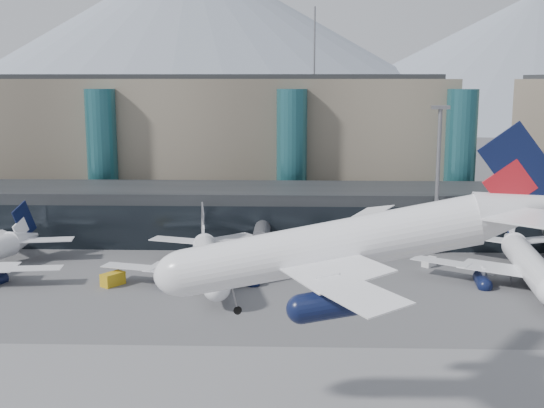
{
  "coord_description": "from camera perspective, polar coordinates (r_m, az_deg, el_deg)",
  "views": [
    {
      "loc": [
        5.23,
        -68.02,
        29.92
      ],
      "look_at": [
        2.16,
        32.0,
        11.58
      ],
      "focal_mm": 45.0,
      "sensor_mm": 36.0,
      "label": 1
    }
  ],
  "objects": [
    {
      "name": "ground",
      "position": [
        74.49,
        -2.48,
        -13.31
      ],
      "size": [
        900.0,
        900.0,
        0.0
      ],
      "primitive_type": "plane",
      "color": "#515154",
      "rests_on": "ground"
    },
    {
      "name": "concourse",
      "position": [
        128.3,
        -0.62,
        -0.83
      ],
      "size": [
        170.0,
        27.0,
        10.0
      ],
      "color": "black",
      "rests_on": "ground"
    },
    {
      "name": "terminal_main",
      "position": [
        161.53,
        -9.07,
        5.12
      ],
      "size": [
        130.0,
        30.0,
        31.0
      ],
      "color": "gray",
      "rests_on": "ground"
    },
    {
      "name": "teal_towers",
      "position": [
        144.34,
        -6.32,
        4.0
      ],
      "size": [
        116.4,
        19.4,
        46.0
      ],
      "color": "#235B63",
      "rests_on": "ground"
    },
    {
      "name": "mountain_ridge",
      "position": [
        448.42,
        3.2,
        12.39
      ],
      "size": [
        910.0,
        400.0,
        110.0
      ],
      "color": "gray",
      "rests_on": "ground"
    },
    {
      "name": "lightmast_mid",
      "position": [
        119.64,
        13.7,
        2.64
      ],
      "size": [
        3.0,
        1.2,
        25.6
      ],
      "color": "slate",
      "rests_on": "ground"
    },
    {
      "name": "hero_jet",
      "position": [
        56.1,
        7.99,
        -2.15
      ],
      "size": [
        35.56,
        35.84,
        11.6
      ],
      "rotation": [
        0.0,
        -0.22,
        -0.11
      ],
      "color": "white",
      "rests_on": "ground"
    },
    {
      "name": "jet_parked_mid",
      "position": [
        104.42,
        -5.38,
        -3.99
      ],
      "size": [
        32.88,
        33.49,
        10.79
      ],
      "rotation": [
        0.0,
        0.0,
        1.77
      ],
      "color": "white",
      "rests_on": "ground"
    },
    {
      "name": "jet_parked_right",
      "position": [
        109.46,
        20.49,
        -3.8
      ],
      "size": [
        35.41,
        35.26,
        11.48
      ],
      "rotation": [
        0.0,
        0.0,
        1.45
      ],
      "color": "white",
      "rests_on": "ground"
    },
    {
      "name": "veh_c",
      "position": [
        98.87,
        5.13,
        -6.62
      ],
      "size": [
        4.32,
        3.07,
        2.16
      ],
      "primitive_type": "cube",
      "rotation": [
        0.0,
        0.0,
        -0.29
      ],
      "color": "#535358",
      "rests_on": "ground"
    },
    {
      "name": "veh_d",
      "position": [
        113.94,
        13.0,
        -4.73
      ],
      "size": [
        2.71,
        2.81,
        1.45
      ],
      "primitive_type": "cube",
      "rotation": [
        0.0,
        0.0,
        0.84
      ],
      "color": "silver",
      "rests_on": "ground"
    },
    {
      "name": "veh_g",
      "position": [
        112.22,
        17.71,
        -5.26
      ],
      "size": [
        2.25,
        2.38,
        1.21
      ],
      "primitive_type": "cube",
      "rotation": [
        0.0,
        0.0,
        -0.89
      ],
      "color": "silver",
      "rests_on": "ground"
    },
    {
      "name": "veh_h",
      "position": [
        103.59,
        -13.17,
        -6.14
      ],
      "size": [
        3.48,
        3.84,
        1.9
      ],
      "primitive_type": "cube",
      "rotation": [
        0.0,
        0.0,
        0.94
      ],
      "color": "gold",
      "rests_on": "ground"
    }
  ]
}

